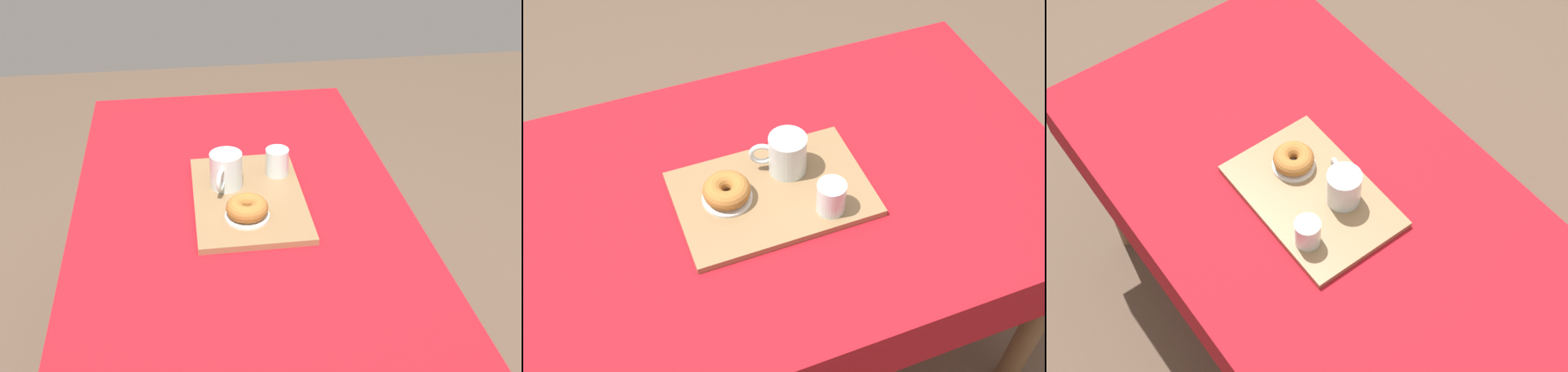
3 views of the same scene
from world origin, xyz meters
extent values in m
cube|color=#A8141E|center=(0.00, 0.00, 0.74)|extent=(1.47, 0.87, 0.03)
cube|color=#A8141E|center=(0.00, -0.43, 0.66)|extent=(1.47, 0.01, 0.14)
cube|color=#A8141E|center=(0.00, 0.43, 0.66)|extent=(1.47, 0.01, 0.14)
cube|color=#A8141E|center=(0.73, 0.00, 0.66)|extent=(0.01, 0.87, 0.14)
cylinder|color=brown|center=(0.64, -0.35, 0.36)|extent=(0.06, 0.06, 0.73)
cylinder|color=brown|center=(0.64, 0.35, 0.36)|extent=(0.06, 0.06, 0.73)
cube|color=olive|center=(0.02, -0.02, 0.77)|extent=(0.43, 0.29, 0.02)
cylinder|color=silver|center=(0.08, 0.03, 0.82)|extent=(0.09, 0.09, 0.10)
cylinder|color=#B27523|center=(0.08, 0.03, 0.81)|extent=(0.08, 0.08, 0.07)
torus|color=silver|center=(0.02, 0.05, 0.83)|extent=(0.06, 0.03, 0.06)
cylinder|color=silver|center=(0.12, -0.11, 0.81)|extent=(0.06, 0.06, 0.08)
cylinder|color=silver|center=(0.12, -0.11, 0.79)|extent=(0.05, 0.05, 0.03)
cylinder|color=white|center=(-0.08, -0.01, 0.78)|extent=(0.11, 0.11, 0.01)
torus|color=#A3662D|center=(-0.08, -0.01, 0.80)|extent=(0.11, 0.11, 0.04)
camera|label=1|loc=(-1.36, 0.14, 1.66)|focal=42.84mm
camera|label=2|loc=(-0.31, -0.94, 1.89)|focal=45.56mm
camera|label=3|loc=(0.86, -0.67, 2.34)|focal=51.51mm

